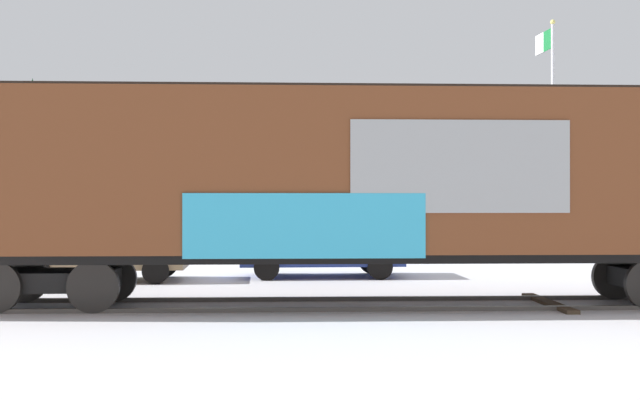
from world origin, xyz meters
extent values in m
plane|color=silver|center=(0.00, 0.00, 0.00)|extent=(260.00, 260.00, 0.00)
cube|color=#4C4742|center=(-1.31, -0.72, 0.04)|extent=(59.84, 4.64, 0.08)
cube|color=#4C4742|center=(-1.20, 0.72, 0.04)|extent=(59.84, 4.64, 0.08)
cube|color=#423323|center=(2.12, -0.26, 0.04)|extent=(0.43, 2.51, 0.07)
cube|color=brown|center=(-1.26, 0.00, 2.49)|extent=(17.23, 4.13, 2.87)
cube|color=#2D2823|center=(-1.26, 0.00, 4.04)|extent=(16.19, 1.63, 0.24)
cube|color=#999999|center=(-0.01, -1.54, 2.56)|extent=(3.74, 0.31, 1.58)
cube|color=#33A5CC|center=(-2.65, -1.34, 1.55)|extent=(4.08, 0.34, 1.10)
cube|color=black|center=(-1.26, 0.00, 0.95)|extent=(16.79, 2.83, 0.20)
cube|color=black|center=(-7.08, 0.44, 0.51)|extent=(2.19, 1.44, 0.36)
cylinder|color=black|center=(-7.87, 1.22, 0.46)|extent=(0.93, 0.19, 0.92)
cylinder|color=black|center=(-6.29, -0.34, 0.46)|extent=(0.93, 0.19, 0.92)
cylinder|color=black|center=(-6.18, 1.10, 0.46)|extent=(0.93, 0.19, 0.92)
cylinder|color=black|center=(3.77, 0.34, 0.46)|extent=(0.93, 0.19, 0.92)
cylinder|color=silver|center=(7.45, 11.39, 4.15)|extent=(0.12, 0.12, 8.29)
sphere|color=#D8CC66|center=(7.45, 11.39, 8.37)|extent=(0.18, 0.18, 0.18)
cube|color=#14662D|center=(7.46, 12.17, 7.83)|extent=(0.04, 1.43, 0.73)
cube|color=white|center=(7.46, 12.52, 7.83)|extent=(0.05, 0.71, 0.73)
cube|color=silver|center=(0.00, 74.22, 4.64)|extent=(147.55, 34.55, 9.28)
cube|color=#8C725B|center=(35.33, 63.86, 10.44)|extent=(4.84, 4.04, 2.33)
cube|color=#8C725B|center=(5.86, 63.86, 10.87)|extent=(6.61, 4.35, 3.18)
cube|color=brown|center=(13.68, 63.86, 10.90)|extent=(5.69, 5.13, 3.24)
cone|color=#193D23|center=(0.71, 61.56, 11.59)|extent=(2.31, 2.31, 4.63)
cone|color=#193D23|center=(-23.19, 60.47, 11.65)|extent=(2.38, 2.38, 4.75)
cone|color=#193D23|center=(-13.88, 61.92, 11.33)|extent=(2.05, 2.05, 4.10)
cube|color=#9E8966|center=(-7.02, 5.16, 0.64)|extent=(4.11, 1.91, 0.65)
cube|color=#2D333D|center=(-7.08, 5.16, 1.29)|extent=(1.94, 1.65, 0.64)
cylinder|color=black|center=(-5.62, 5.94, 0.32)|extent=(0.65, 0.24, 0.64)
cylinder|color=black|center=(-5.68, 4.27, 0.32)|extent=(0.65, 0.24, 0.64)
cylinder|color=black|center=(-8.37, 6.05, 0.32)|extent=(0.65, 0.24, 0.64)
cylinder|color=black|center=(-8.43, 4.37, 0.32)|extent=(0.65, 0.24, 0.64)
cube|color=navy|center=(-1.55, 5.56, 0.65)|extent=(4.28, 2.01, 0.66)
cube|color=#2D333D|center=(-1.82, 5.58, 1.35)|extent=(2.16, 1.72, 0.73)
cylinder|color=black|center=(-0.08, 6.34, 0.32)|extent=(0.65, 0.25, 0.64)
cylinder|color=black|center=(-0.17, 4.64, 0.32)|extent=(0.65, 0.25, 0.64)
cylinder|color=black|center=(-2.92, 6.49, 0.32)|extent=(0.65, 0.25, 0.64)
cylinder|color=black|center=(-3.01, 4.79, 0.32)|extent=(0.65, 0.25, 0.64)
camera|label=1|loc=(-3.84, -13.68, 1.94)|focal=41.46mm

